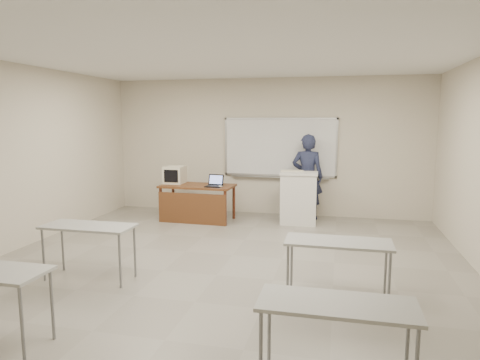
% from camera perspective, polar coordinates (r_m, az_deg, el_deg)
% --- Properties ---
extents(floor, '(7.00, 8.00, 0.01)m').
position_cam_1_polar(floor, '(5.98, -3.15, -12.60)').
color(floor, gray).
rests_on(floor, ground).
extents(whiteboard, '(2.48, 0.10, 1.31)m').
position_cam_1_polar(whiteboard, '(9.44, 5.33, 4.26)').
color(whiteboard, white).
rests_on(whiteboard, floor).
extents(student_desks, '(4.40, 2.20, 0.73)m').
position_cam_1_polar(student_desks, '(4.55, -8.07, -10.40)').
color(student_desks, '#969691').
rests_on(student_desks, floor).
extents(instructor_desk, '(1.51, 0.76, 0.75)m').
position_cam_1_polar(instructor_desk, '(8.88, -5.89, -2.01)').
color(instructor_desk, brown).
rests_on(instructor_desk, floor).
extents(podium, '(0.75, 0.55, 1.05)m').
position_cam_1_polar(podium, '(8.74, 7.81, -2.37)').
color(podium, white).
rests_on(podium, floor).
extents(crt_monitor, '(0.40, 0.45, 0.38)m').
position_cam_1_polar(crt_monitor, '(9.23, -8.68, 0.70)').
color(crt_monitor, beige).
rests_on(crt_monitor, instructor_desk).
extents(laptop, '(0.32, 0.30, 0.24)m').
position_cam_1_polar(laptop, '(8.70, -3.46, -0.50)').
color(laptop, black).
rests_on(laptop, instructor_desk).
extents(mouse, '(0.10, 0.06, 0.04)m').
position_cam_1_polar(mouse, '(8.60, -2.64, -0.86)').
color(mouse, '#B7BABE').
rests_on(mouse, instructor_desk).
extents(keyboard, '(0.47, 0.23, 0.03)m').
position_cam_1_polar(keyboard, '(8.75, 6.95, 1.21)').
color(keyboard, beige).
rests_on(keyboard, podium).
extents(presenter, '(0.69, 0.47, 1.80)m').
position_cam_1_polar(presenter, '(9.14, 8.97, 0.43)').
color(presenter, black).
rests_on(presenter, floor).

